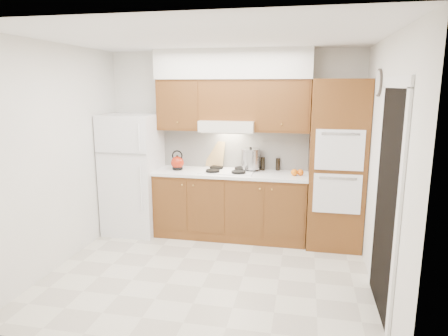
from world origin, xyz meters
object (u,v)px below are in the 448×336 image
fridge (133,174)px  oven_cabinet (336,165)px  kettle (177,163)px  stock_pot (251,159)px

fridge → oven_cabinet: size_ratio=0.78×
fridge → kettle: (0.66, 0.04, 0.18)m
fridge → stock_pot: (1.69, 0.19, 0.25)m
fridge → stock_pot: size_ratio=6.33×
fridge → kettle: 0.69m
oven_cabinet → fridge: bearing=-179.3°
kettle → stock_pot: bearing=-13.8°
kettle → fridge: bearing=161.3°
fridge → oven_cabinet: 2.86m
kettle → oven_cabinet: bearing=-22.5°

